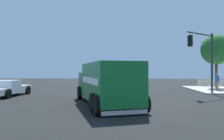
{
  "coord_description": "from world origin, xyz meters",
  "views": [
    {
      "loc": [
        0.46,
        14.24,
        2.16
      ],
      "look_at": [
        1.52,
        0.37,
        2.23
      ],
      "focal_mm": 35.53,
      "sensor_mm": 36.0,
      "label": 1
    }
  ],
  "objects": [
    {
      "name": "shade_tree_near",
      "position": [
        -10.16,
        -13.62,
        4.79
      ],
      "size": [
        3.66,
        3.66,
        6.5
      ],
      "color": "brown",
      "rests_on": "sidewalk_corner_near"
    },
    {
      "name": "delivery_truck",
      "position": [
        1.93,
        0.18,
        1.41
      ],
      "size": [
        5.18,
        8.46,
        2.66
      ],
      "color": "#146B2D",
      "rests_on": "ground"
    },
    {
      "name": "pedestrian_crossing",
      "position": [
        -8.71,
        -9.62,
        1.13
      ],
      "size": [
        0.34,
        0.49,
        1.74
      ],
      "color": "gray",
      "rests_on": "sidewalk_corner_near"
    },
    {
      "name": "pickup_white",
      "position": [
        10.93,
        -4.11,
        0.73
      ],
      "size": [
        2.26,
        5.2,
        1.38
      ],
      "color": "white",
      "rests_on": "ground"
    },
    {
      "name": "ground_plane",
      "position": [
        0.0,
        0.0,
        0.0
      ],
      "size": [
        100.0,
        100.0,
        0.0
      ],
      "primitive_type": "plane",
      "color": "black"
    },
    {
      "name": "picket_fence_run",
      "position": [
        -11.65,
        -16.43,
        0.62
      ],
      "size": [
        5.68,
        0.05,
        0.95
      ],
      "color": "silver",
      "rests_on": "sidewalk_corner_near"
    },
    {
      "name": "traffic_light_primary",
      "position": [
        -6.36,
        -6.35,
        3.79
      ],
      "size": [
        3.0,
        2.62,
        5.56
      ],
      "color": "#38383D",
      "rests_on": "sidewalk_corner_near"
    }
  ]
}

